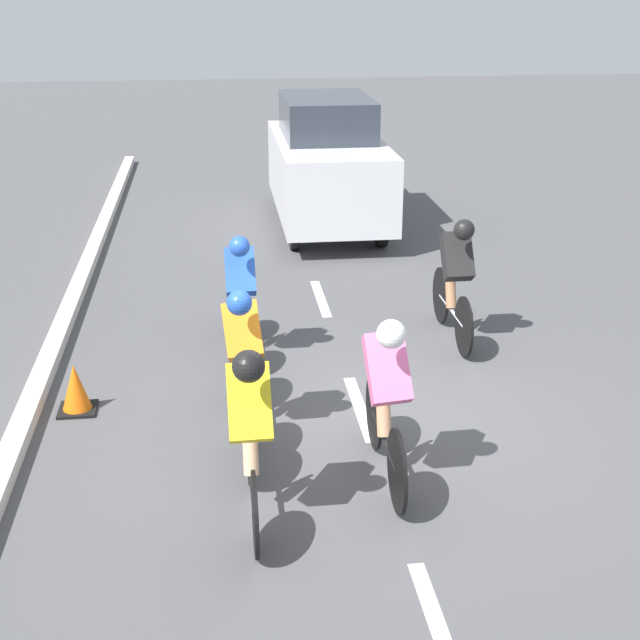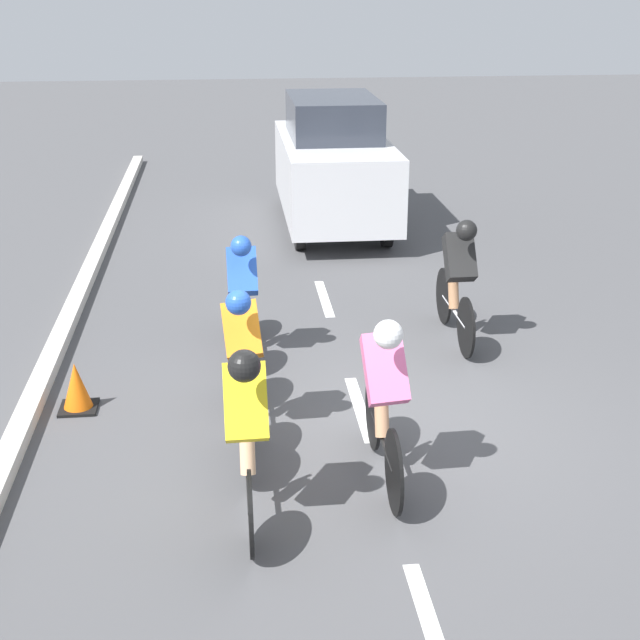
{
  "view_description": "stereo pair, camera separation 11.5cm",
  "coord_description": "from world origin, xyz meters",
  "px_view_note": "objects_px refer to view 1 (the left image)",
  "views": [
    {
      "loc": [
        1.33,
        7.4,
        3.99
      ],
      "look_at": [
        0.4,
        -0.34,
        0.95
      ],
      "focal_mm": 50.0,
      "sensor_mm": 36.0,
      "label": 1
    },
    {
      "loc": [
        1.22,
        7.42,
        3.99
      ],
      "look_at": [
        0.4,
        -0.34,
        0.95
      ],
      "focal_mm": 50.0,
      "sensor_mm": 36.0,
      "label": 2
    }
  ],
  "objects_px": {
    "support_car": "(328,164)",
    "traffic_cone": "(76,389)",
    "cyclist_black": "(456,275)",
    "cyclist_orange": "(244,354)",
    "cyclist_blue": "(241,291)",
    "cyclist_yellow": "(250,427)",
    "cyclist_pink": "(387,393)"
  },
  "relations": [
    {
      "from": "cyclist_orange",
      "to": "cyclist_pink",
      "type": "height_order",
      "value": "cyclist_pink"
    },
    {
      "from": "cyclist_black",
      "to": "traffic_cone",
      "type": "xyz_separation_m",
      "value": [
        4.1,
        1.32,
        -0.56
      ]
    },
    {
      "from": "cyclist_pink",
      "to": "cyclist_yellow",
      "type": "bearing_deg",
      "value": 21.99
    },
    {
      "from": "cyclist_orange",
      "to": "cyclist_pink",
      "type": "distance_m",
      "value": 1.52
    },
    {
      "from": "cyclist_black",
      "to": "cyclist_yellow",
      "type": "bearing_deg",
      "value": 53.76
    },
    {
      "from": "cyclist_black",
      "to": "support_car",
      "type": "distance_m",
      "value": 5.23
    },
    {
      "from": "cyclist_blue",
      "to": "cyclist_pink",
      "type": "distance_m",
      "value": 2.99
    },
    {
      "from": "cyclist_orange",
      "to": "support_car",
      "type": "bearing_deg",
      "value": -103.3
    },
    {
      "from": "cyclist_orange",
      "to": "cyclist_yellow",
      "type": "height_order",
      "value": "cyclist_yellow"
    },
    {
      "from": "cyclist_blue",
      "to": "traffic_cone",
      "type": "xyz_separation_m",
      "value": [
        1.66,
        1.16,
        -0.53
      ]
    },
    {
      "from": "cyclist_yellow",
      "to": "traffic_cone",
      "type": "relative_size",
      "value": 3.38
    },
    {
      "from": "cyclist_orange",
      "to": "support_car",
      "type": "relative_size",
      "value": 0.43
    },
    {
      "from": "cyclist_yellow",
      "to": "traffic_cone",
      "type": "xyz_separation_m",
      "value": [
        1.61,
        -2.08,
        -0.59
      ]
    },
    {
      "from": "cyclist_black",
      "to": "cyclist_blue",
      "type": "bearing_deg",
      "value": 3.65
    },
    {
      "from": "cyclist_yellow",
      "to": "cyclist_black",
      "type": "xyz_separation_m",
      "value": [
        -2.49,
        -3.4,
        -0.03
      ]
    },
    {
      "from": "cyclist_black",
      "to": "traffic_cone",
      "type": "relative_size",
      "value": 3.53
    },
    {
      "from": "support_car",
      "to": "traffic_cone",
      "type": "relative_size",
      "value": 8.1
    },
    {
      "from": "cyclist_black",
      "to": "traffic_cone",
      "type": "height_order",
      "value": "cyclist_black"
    },
    {
      "from": "cyclist_black",
      "to": "cyclist_pink",
      "type": "distance_m",
      "value": 3.24
    },
    {
      "from": "cyclist_black",
      "to": "traffic_cone",
      "type": "distance_m",
      "value": 4.34
    },
    {
      "from": "cyclist_black",
      "to": "cyclist_blue",
      "type": "relative_size",
      "value": 1.08
    },
    {
      "from": "cyclist_blue",
      "to": "traffic_cone",
      "type": "distance_m",
      "value": 2.1
    },
    {
      "from": "cyclist_orange",
      "to": "support_car",
      "type": "xyz_separation_m",
      "value": [
        -1.67,
        -7.07,
        0.3
      ]
    },
    {
      "from": "cyclist_orange",
      "to": "cyclist_blue",
      "type": "height_order",
      "value": "cyclist_orange"
    },
    {
      "from": "cyclist_yellow",
      "to": "cyclist_pink",
      "type": "xyz_separation_m",
      "value": [
        -1.13,
        -0.46,
        -0.01
      ]
    },
    {
      "from": "cyclist_orange",
      "to": "traffic_cone",
      "type": "relative_size",
      "value": 3.44
    },
    {
      "from": "cyclist_orange",
      "to": "cyclist_blue",
      "type": "relative_size",
      "value": 1.05
    },
    {
      "from": "cyclist_black",
      "to": "cyclist_orange",
      "type": "bearing_deg",
      "value": 37.59
    },
    {
      "from": "cyclist_yellow",
      "to": "cyclist_blue",
      "type": "xyz_separation_m",
      "value": [
        -0.05,
        -3.24,
        -0.06
      ]
    },
    {
      "from": "cyclist_yellow",
      "to": "cyclist_black",
      "type": "relative_size",
      "value": 0.96
    },
    {
      "from": "cyclist_black",
      "to": "cyclist_pink",
      "type": "bearing_deg",
      "value": 65.18
    },
    {
      "from": "cyclist_blue",
      "to": "support_car",
      "type": "xyz_separation_m",
      "value": [
        -1.64,
        -5.32,
        0.3
      ]
    }
  ]
}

